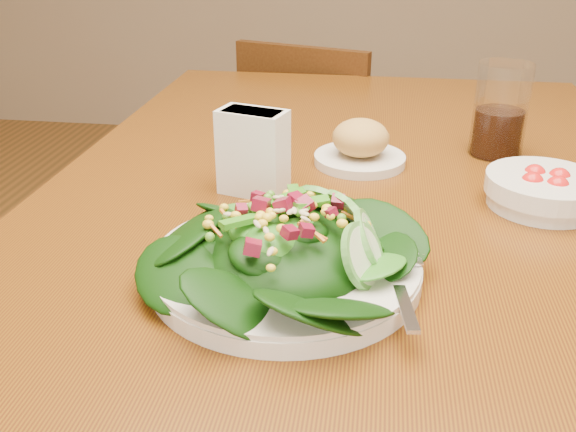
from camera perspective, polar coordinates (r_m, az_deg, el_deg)
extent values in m
cube|color=#66390A|center=(0.90, 6.25, 0.76)|extent=(0.90, 1.40, 0.04)
cylinder|color=#41250C|center=(1.69, -6.61, -0.90)|extent=(0.07, 0.07, 0.71)
cylinder|color=#41250C|center=(1.68, 20.06, -2.58)|extent=(0.07, 0.07, 0.71)
cube|color=#41250C|center=(1.90, 3.30, 3.07)|extent=(0.47, 0.47, 0.04)
cylinder|color=#41250C|center=(2.07, 8.94, -1.26)|extent=(0.04, 0.04, 0.36)
cylinder|color=#41250C|center=(2.17, 0.92, 0.39)|extent=(0.04, 0.04, 0.36)
cylinder|color=#41250C|center=(1.80, 5.86, -5.40)|extent=(0.04, 0.04, 0.36)
cylinder|color=#41250C|center=(1.92, -3.10, -3.28)|extent=(0.04, 0.04, 0.36)
cube|color=#41250C|center=(1.67, 1.12, 7.99)|extent=(0.35, 0.13, 0.41)
cylinder|color=silver|center=(0.69, -0.24, -4.67)|extent=(0.29, 0.29, 0.02)
ellipsoid|color=black|center=(0.68, -0.25, -2.39)|extent=(0.20, 0.20, 0.04)
cube|color=silver|center=(0.65, 10.17, -5.70)|extent=(0.05, 0.18, 0.01)
cylinder|color=silver|center=(1.00, 6.38, 5.02)|extent=(0.14, 0.14, 0.01)
ellipsoid|color=#BA8746|center=(0.99, 6.48, 6.95)|extent=(0.09, 0.09, 0.06)
cylinder|color=silver|center=(0.91, 21.77, 2.07)|extent=(0.15, 0.15, 0.04)
sphere|color=red|center=(0.92, 22.93, 2.99)|extent=(0.03, 0.03, 0.03)
sphere|color=red|center=(0.92, 21.04, 3.34)|extent=(0.03, 0.03, 0.03)
sphere|color=red|center=(0.89, 20.85, 2.66)|extent=(0.03, 0.03, 0.03)
sphere|color=red|center=(0.89, 22.80, 2.30)|extent=(0.03, 0.03, 0.03)
cylinder|color=silver|center=(1.07, 18.37, 8.94)|extent=(0.08, 0.08, 0.15)
cylinder|color=black|center=(1.08, 18.10, 7.09)|extent=(0.08, 0.08, 0.07)
cube|color=white|center=(0.88, -3.12, 5.65)|extent=(0.10, 0.07, 0.12)
cube|color=white|center=(0.87, -3.13, 6.21)|extent=(0.09, 0.06, 0.10)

